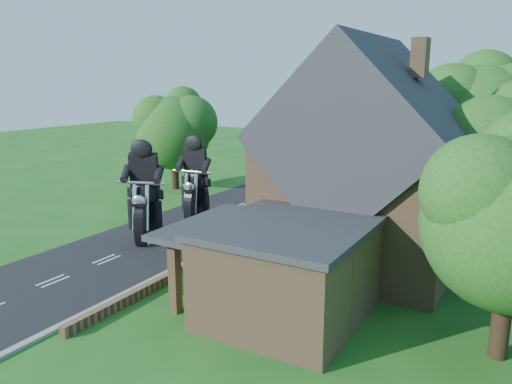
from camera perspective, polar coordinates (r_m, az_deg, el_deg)
The scene contains 17 objects.
ground at distance 24.83m, azimuth -16.69°, elevation -7.42°, with size 120.00×120.00×0.00m, color #1A5417.
road at distance 24.83m, azimuth -16.70°, elevation -7.40°, with size 7.00×80.00×0.02m, color black.
kerb at distance 22.41m, azimuth -10.20°, elevation -9.12°, with size 0.30×80.00×0.12m, color gray.
garden_wall at distance 25.78m, azimuth -1.88°, elevation -5.65°, with size 0.30×22.00×0.40m, color brown.
house at distance 23.10m, azimuth 12.54°, elevation 2.50°, with size 9.54×8.64×10.24m.
annex at distance 17.91m, azimuth 3.40°, elevation -8.77°, with size 7.05×5.94×3.44m.
tree_behind_house at distance 32.07m, azimuth 24.76°, elevation 7.82°, with size 7.81×7.20×10.08m.
tree_behind_left at distance 34.19m, azimuth 14.72°, elevation 7.97°, with size 6.94×6.40×9.16m.
tree_far_road at distance 38.56m, azimuth -8.87°, elevation 7.39°, with size 6.08×5.60×7.84m.
shrub_a at distance 20.53m, azimuth -8.52°, elevation -9.67°, with size 0.90×0.90×1.10m, color #133310.
shrub_b at distance 22.39m, azimuth -4.49°, elevation -7.63°, with size 0.90×0.90×1.10m, color #133310.
shrub_c at distance 24.36m, azimuth -1.13°, elevation -5.88°, with size 0.90×0.90×1.10m, color #133310.
shrub_d at distance 28.56m, azimuth 4.10°, elevation -3.11°, with size 0.90×0.90×1.10m, color #133310.
shrub_e at distance 30.75m, azimuth 6.16°, elevation -2.00°, with size 0.90×0.90×1.10m, color #133310.
shrub_f at distance 32.98m, azimuth 7.94°, elevation -1.04°, with size 0.90×0.90×1.10m, color #133310.
motorcycle_lead at distance 26.59m, azimuth -12.36°, elevation -3.99°, with size 0.44×1.74×1.62m, color black, non-canonical shape.
motorcycle_follow at distance 29.64m, azimuth -6.80°, elevation -2.10°, with size 0.43×1.69×1.57m, color black, non-canonical shape.
Camera 1 is at (17.34, -15.70, 8.32)m, focal length 35.00 mm.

